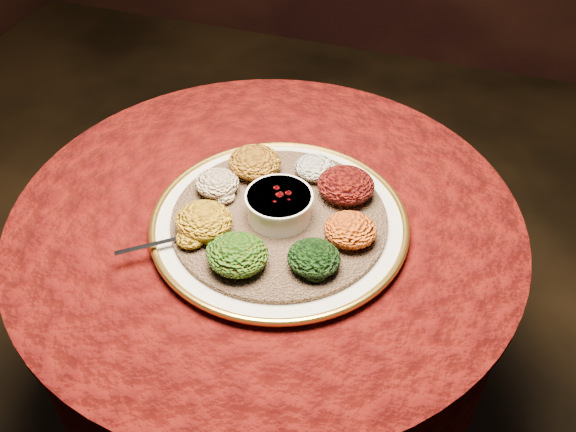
% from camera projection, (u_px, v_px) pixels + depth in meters
% --- Properties ---
extents(table, '(0.96, 0.96, 0.73)m').
position_uv_depth(table, '(268.00, 278.00, 1.32)').
color(table, black).
rests_on(table, ground).
extents(platter, '(0.54, 0.54, 0.02)m').
position_uv_depth(platter, '(279.00, 223.00, 1.16)').
color(platter, beige).
rests_on(platter, table).
extents(injera, '(0.40, 0.40, 0.01)m').
position_uv_depth(injera, '(279.00, 218.00, 1.16)').
color(injera, '#896144').
rests_on(injera, platter).
extents(stew_bowl, '(0.12, 0.12, 0.05)m').
position_uv_depth(stew_bowl, '(279.00, 204.00, 1.13)').
color(stew_bowl, silver).
rests_on(stew_bowl, injera).
extents(spoon, '(0.13, 0.10, 0.01)m').
position_uv_depth(spoon, '(183.00, 237.00, 1.11)').
color(spoon, silver).
rests_on(spoon, injera).
extents(portion_ayib, '(0.08, 0.07, 0.04)m').
position_uv_depth(portion_ayib, '(315.00, 168.00, 1.23)').
color(portion_ayib, beige).
rests_on(portion_ayib, injera).
extents(portion_kitfo, '(0.11, 0.10, 0.05)m').
position_uv_depth(portion_kitfo, '(346.00, 185.00, 1.18)').
color(portion_kitfo, black).
rests_on(portion_kitfo, injera).
extents(portion_tikil, '(0.09, 0.09, 0.04)m').
position_uv_depth(portion_tikil, '(350.00, 230.00, 1.10)').
color(portion_tikil, '#C68410').
rests_on(portion_tikil, injera).
extents(portion_gomen, '(0.09, 0.08, 0.04)m').
position_uv_depth(portion_gomen, '(314.00, 258.00, 1.05)').
color(portion_gomen, black).
rests_on(portion_gomen, injera).
extents(portion_mixveg, '(0.10, 0.10, 0.05)m').
position_uv_depth(portion_mixveg, '(238.00, 254.00, 1.05)').
color(portion_mixveg, '#A23B0A').
rests_on(portion_mixveg, injera).
extents(portion_kik, '(0.10, 0.10, 0.05)m').
position_uv_depth(portion_kik, '(204.00, 220.00, 1.11)').
color(portion_kik, '#C08D10').
rests_on(portion_kik, injera).
extents(portion_timatim, '(0.08, 0.08, 0.04)m').
position_uv_depth(portion_timatim, '(217.00, 183.00, 1.19)').
color(portion_timatim, maroon).
rests_on(portion_timatim, injera).
extents(portion_shiro, '(0.10, 0.10, 0.05)m').
position_uv_depth(portion_shiro, '(255.00, 162.00, 1.23)').
color(portion_shiro, '#9A6212').
rests_on(portion_shiro, injera).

